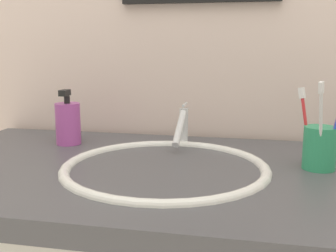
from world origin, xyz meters
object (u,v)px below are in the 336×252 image
object	(u,v)px
faucet	(182,126)
toothbrush_cup	(320,148)
toothbrush_red	(305,121)
toothbrush_white	(321,121)
soap_dispenser	(68,123)

from	to	relation	value
faucet	toothbrush_cup	distance (m)	0.36
faucet	toothbrush_red	xyz separation A→B (m)	(0.30, -0.13, 0.05)
faucet	toothbrush_cup	world-z (taller)	faucet
toothbrush_white	toothbrush_red	bearing A→B (deg)	115.15
toothbrush_cup	soap_dispenser	xyz separation A→B (m)	(-0.64, 0.11, 0.01)
toothbrush_red	soap_dispenser	xyz separation A→B (m)	(-0.61, 0.09, -0.04)
toothbrush_red	toothbrush_white	bearing A→B (deg)	-64.85
faucet	toothbrush_white	bearing A→B (deg)	-29.55
toothbrush_red	toothbrush_cup	bearing A→B (deg)	-26.38
toothbrush_red	soap_dispenser	size ratio (longest dim) A/B	1.14
toothbrush_red	soap_dispenser	distance (m)	0.62
toothbrush_red	faucet	bearing A→B (deg)	156.27
toothbrush_cup	toothbrush_white	bearing A→B (deg)	-100.74
toothbrush_cup	toothbrush_white	size ratio (longest dim) A/B	0.49
toothbrush_cup	toothbrush_white	world-z (taller)	toothbrush_white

